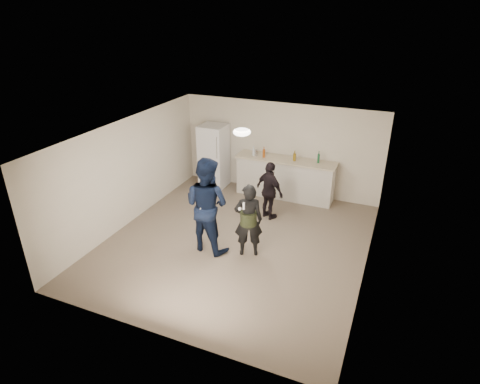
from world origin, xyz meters
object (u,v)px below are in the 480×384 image
at_px(shaker, 256,153).
at_px(woman, 248,220).
at_px(fridge, 214,156).
at_px(man, 207,205).
at_px(spectator, 270,191).
at_px(counter, 285,179).

bearing_deg(shaker, woman, -72.10).
bearing_deg(fridge, shaker, 0.68).
bearing_deg(man, woman, -163.32).
relative_size(shaker, spectator, 0.12).
bearing_deg(shaker, man, -88.87).
bearing_deg(man, shaker, -79.42).
relative_size(counter, woman, 1.62).
xyz_separation_m(shaker, woman, (0.94, -2.92, -0.37)).
xyz_separation_m(fridge, shaker, (1.27, 0.02, 0.28)).
bearing_deg(counter, woman, -87.64).
distance_m(man, woman, 0.92).
bearing_deg(spectator, fridge, -2.27).
bearing_deg(man, fridge, -56.79).
xyz_separation_m(shaker, man, (0.06, -3.03, -0.14)).
height_order(counter, spectator, spectator).
distance_m(fridge, woman, 3.65).
bearing_deg(counter, shaker, -176.17).
height_order(counter, shaker, shaker).
bearing_deg(counter, man, -103.84).
distance_m(counter, shaker, 1.05).
bearing_deg(spectator, shaker, -28.22).
xyz_separation_m(shaker, spectator, (0.83, -1.25, -0.45)).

